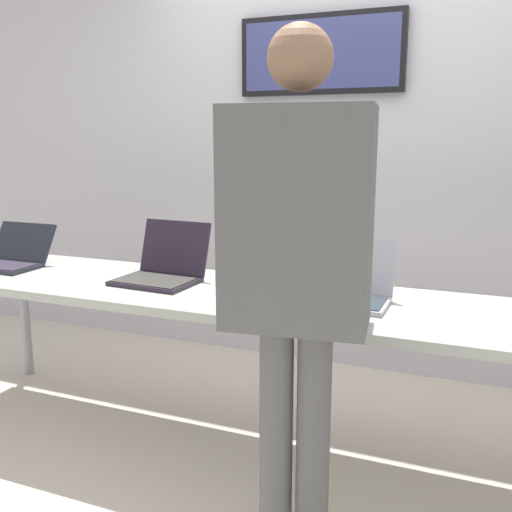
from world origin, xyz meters
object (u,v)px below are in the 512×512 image
object	(u,v)px
workbench	(289,307)
laptop_station_0	(10,257)
person	(298,257)
laptop_station_1	(163,268)
laptop_station_2	(346,288)

from	to	relation	value
workbench	laptop_station_0	distance (m)	1.60
workbench	person	size ratio (longest dim) A/B	2.13
laptop_station_1	laptop_station_2	distance (m)	0.90
workbench	laptop_station_1	world-z (taller)	laptop_station_1
workbench	laptop_station_2	xyz separation A→B (m)	(0.24, 0.03, 0.10)
workbench	laptop_station_1	xyz separation A→B (m)	(-0.66, 0.05, 0.11)
laptop_station_1	laptop_station_0	bearing A→B (deg)	-178.49
laptop_station_0	laptop_station_1	world-z (taller)	laptop_station_1
laptop_station_2	person	distance (m)	0.70
laptop_station_2	person	bearing A→B (deg)	-90.81
laptop_station_1	laptop_station_2	size ratio (longest dim) A/B	1.05
workbench	laptop_station_2	size ratio (longest dim) A/B	9.75
workbench	laptop_station_0	world-z (taller)	laptop_station_0
workbench	laptop_station_1	distance (m)	0.67
laptop_station_0	laptop_station_1	bearing A→B (deg)	1.51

